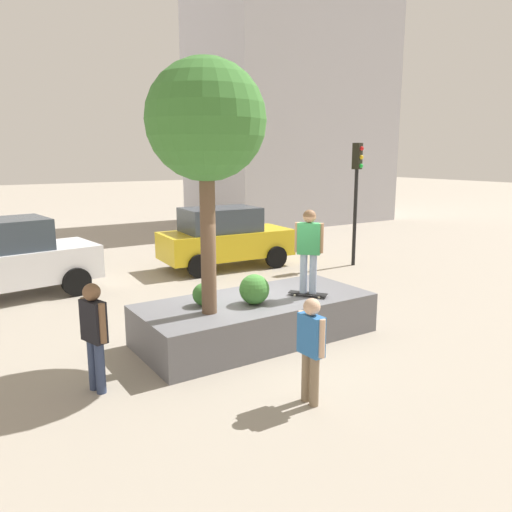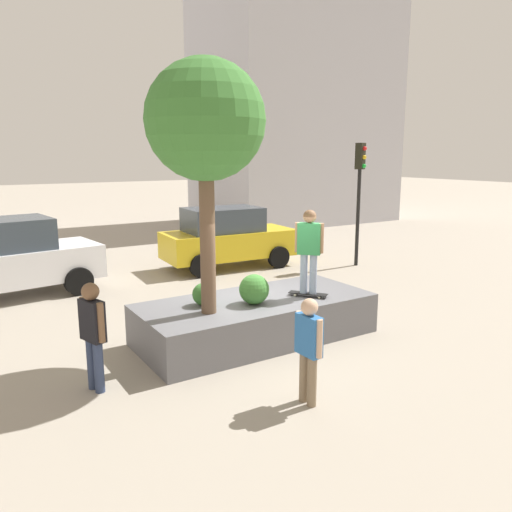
% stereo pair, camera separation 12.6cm
% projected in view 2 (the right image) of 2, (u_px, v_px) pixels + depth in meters
% --- Properties ---
extents(ground_plane, '(120.00, 120.00, 0.00)m').
position_uv_depth(ground_plane, '(252.00, 335.00, 10.51)').
color(ground_plane, '#9E9384').
extents(planter_ledge, '(4.78, 2.12, 0.83)m').
position_uv_depth(planter_ledge, '(256.00, 319.00, 10.27)').
color(planter_ledge, slate).
rests_on(planter_ledge, ground).
extents(plaza_tree, '(2.11, 2.11, 4.53)m').
position_uv_depth(plaza_tree, '(205.00, 123.00, 8.67)').
color(plaza_tree, brown).
rests_on(plaza_tree, planter_ledge).
extents(boxwood_shrub, '(0.59, 0.59, 0.59)m').
position_uv_depth(boxwood_shrub, '(254.00, 289.00, 9.82)').
color(boxwood_shrub, '#3D7A33').
rests_on(boxwood_shrub, planter_ledge).
extents(hedge_clump, '(0.44, 0.44, 0.44)m').
position_uv_depth(hedge_clump, '(204.00, 294.00, 9.75)').
color(hedge_clump, '#3D7A33').
rests_on(hedge_clump, planter_ledge).
extents(skateboard, '(0.65, 0.77, 0.07)m').
position_uv_depth(skateboard, '(308.00, 294.00, 10.38)').
color(skateboard, black).
rests_on(skateboard, planter_ledge).
extents(skateboarder, '(0.46, 0.47, 1.73)m').
position_uv_depth(skateboarder, '(309.00, 246.00, 10.18)').
color(skateboarder, '#8C9EB7').
rests_on(skateboarder, skateboard).
extents(police_car, '(4.69, 2.53, 2.09)m').
position_uv_depth(police_car, '(7.00, 258.00, 13.09)').
color(police_car, white).
rests_on(police_car, ground).
extents(taxi_cab, '(4.44, 2.26, 2.01)m').
position_uv_depth(taxi_cab, '(227.00, 237.00, 16.62)').
color(taxi_cab, gold).
rests_on(taxi_cab, ground).
extents(traffic_light_corner, '(0.34, 0.37, 4.09)m').
position_uv_depth(traffic_light_corner, '(360.00, 182.00, 16.56)').
color(traffic_light_corner, black).
rests_on(traffic_light_corner, ground).
extents(passerby_with_bag, '(0.26, 0.56, 1.66)m').
position_uv_depth(passerby_with_bag, '(309.00, 344.00, 7.45)').
color(passerby_with_bag, '#847056').
rests_on(passerby_with_bag, ground).
extents(bystander_watching, '(0.33, 0.58, 1.78)m').
position_uv_depth(bystander_watching, '(93.00, 329.00, 7.87)').
color(bystander_watching, navy).
rests_on(bystander_watching, ground).
extents(brick_midrise, '(10.16, 6.71, 20.57)m').
position_uv_depth(brick_midrise, '(296.00, 30.00, 26.95)').
color(brick_midrise, '#B2B2BC').
rests_on(brick_midrise, ground).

